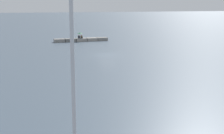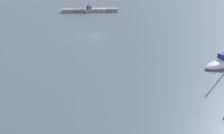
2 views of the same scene
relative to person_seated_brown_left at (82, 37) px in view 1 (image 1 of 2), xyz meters
The scene contains 5 objects.
ground_plane 18.86m from the person_seated_brown_left, 89.76° to the left, with size 500.00×500.00×0.00m, color #475666.
seawall_pier 0.62m from the person_seated_brown_left, 62.03° to the right, with size 11.54×1.76×0.68m.
person_seated_brown_left is the anchor object (origin of this frame).
person_seated_dark_right 0.56m from the person_seated_brown_left, ahead, with size 0.41×0.62×0.73m.
umbrella_open_green 0.91m from the person_seated_brown_left, 30.92° to the right, with size 1.14×1.14×1.25m.
Camera 1 is at (13.92, 45.27, 7.86)m, focal length 49.13 mm.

